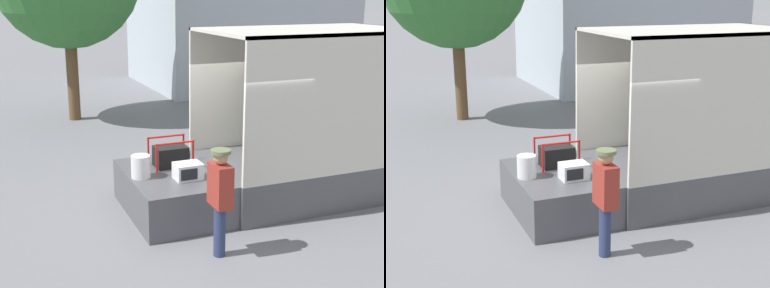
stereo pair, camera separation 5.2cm
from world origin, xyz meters
TOP-DOWN VIEW (x-y plane):
  - ground_plane at (0.00, 0.00)m, footprint 160.00×160.00m
  - box_truck at (3.45, -0.00)m, footprint 5.85×2.40m
  - tailgate_deck at (-0.80, 0.00)m, footprint 1.60×2.28m
  - microwave at (-0.66, -0.42)m, footprint 0.46×0.37m
  - portable_generator at (-0.68, 0.36)m, footprint 0.74×0.53m
  - orange_bucket at (-1.39, -0.04)m, footprint 0.33×0.33m
  - worker_person at (-0.71, -1.83)m, footprint 0.30×0.44m

SIDE VIEW (x-z plane):
  - ground_plane at x=0.00m, z-range 0.00..0.00m
  - tailgate_deck at x=-0.80m, z-range 0.00..0.76m
  - microwave at x=-0.66m, z-range 0.76..1.04m
  - box_truck at x=3.45m, z-range -0.66..2.55m
  - portable_generator at x=-0.68m, z-range 0.69..1.22m
  - orange_bucket at x=-1.39m, z-range 0.76..1.15m
  - worker_person at x=-0.71m, z-range 0.19..1.87m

